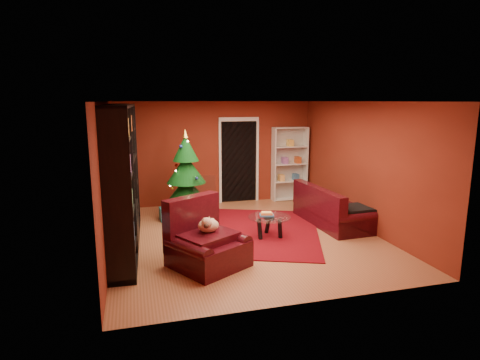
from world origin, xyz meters
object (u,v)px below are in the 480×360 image
object	(u,v)px
gift_box_teal	(166,214)
sofa	(332,205)
media_unit	(121,178)
coffee_table	(269,227)
rug	(251,231)
dog	(208,226)
white_bookshelf	(290,164)
armchair	(208,240)
christmas_tree	(186,176)
gift_box_red	(188,203)
acrylic_chair	(205,204)

from	to	relation	value
gift_box_teal	sofa	size ratio (longest dim) A/B	0.15
media_unit	coffee_table	bearing A→B (deg)	-2.26
rug	media_unit	size ratio (longest dim) A/B	0.94
sofa	coffee_table	xyz separation A→B (m)	(-1.59, -0.47, -0.21)
dog	sofa	size ratio (longest dim) A/B	0.20
white_bookshelf	dog	distance (m)	4.73
armchair	media_unit	bearing A→B (deg)	105.61
media_unit	white_bookshelf	xyz separation A→B (m)	(4.22, 2.53, -0.31)
christmas_tree	armchair	xyz separation A→B (m)	(-0.03, -2.74, -0.54)
gift_box_red	sofa	size ratio (longest dim) A/B	0.12
dog	coffee_table	bearing A→B (deg)	5.12
dog	sofa	xyz separation A→B (m)	(2.97, 1.45, -0.23)
christmas_tree	sofa	distance (m)	3.25
white_bookshelf	sofa	world-z (taller)	white_bookshelf
dog	armchair	bearing A→B (deg)	-135.00
christmas_tree	gift_box_teal	bearing A→B (deg)	-176.56
gift_box_red	coffee_table	size ratio (longest dim) A/B	0.29
rug	coffee_table	size ratio (longest dim) A/B	3.79
gift_box_red	white_bookshelf	world-z (taller)	white_bookshelf
rug	white_bookshelf	distance (m)	3.03
gift_box_teal	dog	bearing A→B (deg)	-80.31
gift_box_teal	armchair	bearing A→B (deg)	-80.92
gift_box_teal	gift_box_red	size ratio (longest dim) A/B	1.21
acrylic_chair	white_bookshelf	bearing A→B (deg)	42.35
gift_box_teal	dog	distance (m)	2.74
white_bookshelf	coffee_table	bearing A→B (deg)	-118.65
coffee_table	white_bookshelf	bearing A→B (deg)	61.08
white_bookshelf	sofa	size ratio (longest dim) A/B	1.01
dog	coffee_table	distance (m)	1.75
christmas_tree	sofa	world-z (taller)	christmas_tree
gift_box_teal	dog	world-z (taller)	dog
christmas_tree	gift_box_red	xyz separation A→B (m)	(0.14, 0.87, -0.86)
gift_box_red	armchair	size ratio (longest dim) A/B	0.21
gift_box_teal	gift_box_red	bearing A→B (deg)	56.31
rug	armchair	distance (m)	1.96
white_bookshelf	dog	xyz separation A→B (m)	(-2.90, -3.73, -0.31)
sofa	white_bookshelf	bearing A→B (deg)	-1.22
christmas_tree	sofa	xyz separation A→B (m)	(2.95, -1.23, -0.56)
armchair	acrylic_chair	bearing A→B (deg)	50.94
rug	white_bookshelf	size ratio (longest dim) A/B	1.57
media_unit	gift_box_red	world-z (taller)	media_unit
gift_box_red	sofa	world-z (taller)	sofa
white_bookshelf	rug	bearing A→B (deg)	-126.99
armchair	gift_box_red	bearing A→B (deg)	57.01
white_bookshelf	armchair	world-z (taller)	white_bookshelf
dog	rug	bearing A→B (deg)	20.93
coffee_table	acrylic_chair	world-z (taller)	acrylic_chair
gift_box_teal	gift_box_red	xyz separation A→B (m)	(0.60, 0.90, -0.02)
dog	christmas_tree	bearing A→B (deg)	59.37
coffee_table	acrylic_chair	size ratio (longest dim) A/B	0.86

